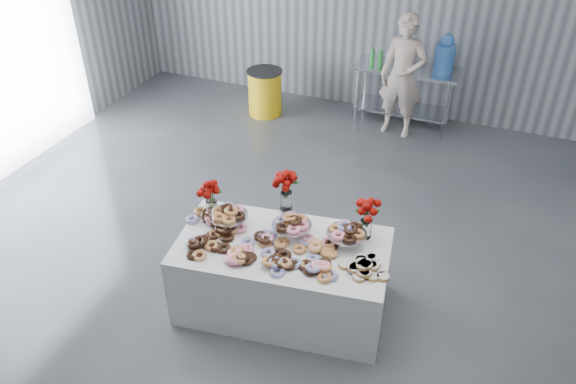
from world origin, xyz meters
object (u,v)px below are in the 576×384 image
at_px(display_table, 283,276).
at_px(person, 403,76).
at_px(trash_barrel, 265,92).
at_px(water_jug, 445,55).
at_px(prep_table, 405,85).

relative_size(display_table, person, 1.08).
relative_size(display_table, trash_barrel, 2.68).
distance_m(water_jug, person, 0.64).
distance_m(display_table, prep_table, 4.21).
xyz_separation_m(display_table, water_jug, (0.71, 4.20, 0.77)).
bearing_deg(person, display_table, -87.16).
xyz_separation_m(water_jug, trash_barrel, (-2.55, -0.46, -0.79)).
bearing_deg(trash_barrel, prep_table, 12.55).
bearing_deg(display_table, prep_table, 87.11).
height_order(display_table, water_jug, water_jug).
bearing_deg(display_table, person, 86.81).
bearing_deg(water_jug, display_table, -99.62).
distance_m(prep_table, water_jug, 0.73).
height_order(display_table, trash_barrel, display_table).
height_order(water_jug, trash_barrel, water_jug).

